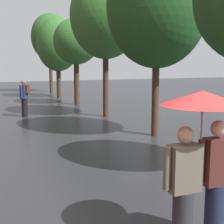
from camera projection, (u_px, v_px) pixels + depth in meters
street_tree_1 at (157, 6)px, 9.92m from camera, size 3.19×3.19×6.08m
street_tree_2 at (106, 16)px, 13.70m from camera, size 3.08×3.08×6.26m
street_tree_3 at (76, 42)px, 17.95m from camera, size 2.57×2.57×4.90m
street_tree_4 at (58, 44)px, 21.69m from camera, size 2.89×2.89×5.49m
street_tree_5 at (50, 37)px, 25.64m from camera, size 2.98×2.98×6.33m
couple_under_umbrella at (201, 148)px, 3.99m from camera, size 1.09×1.05×2.04m
pedestrian_walking_midground at (25, 97)px, 14.07m from camera, size 0.45×0.50×1.65m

